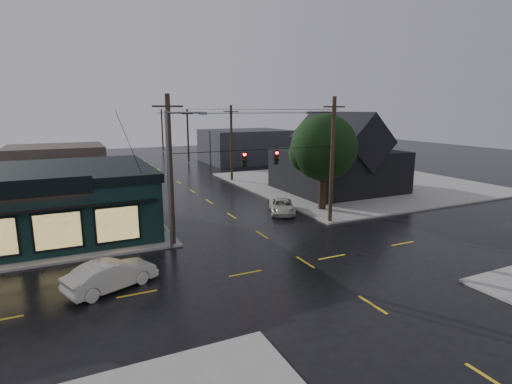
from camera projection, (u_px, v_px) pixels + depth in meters
name	position (u px, v px, depth m)	size (l,w,h in m)	color
ground_plane	(305.00, 262.00, 24.39)	(160.00, 160.00, 0.00)	black
sidewalk_ne	(354.00, 182.00, 50.47)	(28.00, 28.00, 0.15)	gray
pizza_shop	(35.00, 202.00, 29.01)	(16.30, 12.34, 4.90)	black
ne_building	(338.00, 152.00, 44.82)	(12.60, 11.60, 8.75)	black
corner_tree	(324.00, 148.00, 35.75)	(5.99, 5.99, 8.64)	black
utility_pole_nw	(174.00, 245.00, 27.41)	(2.00, 0.32, 10.15)	black
utility_pole_ne	(330.00, 223.00, 32.87)	(2.00, 0.32, 10.15)	black
utility_pole_far_a	(232.00, 181.00, 51.88)	(2.00, 0.32, 9.65)	black
utility_pole_far_b	(189.00, 163.00, 69.57)	(2.00, 0.32, 9.15)	black
utility_pole_far_c	(163.00, 152.00, 87.25)	(2.00, 0.32, 9.15)	black
span_signal_assembly	(260.00, 158.00, 29.02)	(13.00, 0.48, 1.23)	black
streetlight_nw	(172.00, 249.00, 26.66)	(5.40, 0.30, 9.15)	slate
streetlight_ne	(330.00, 220.00, 33.70)	(5.40, 0.30, 9.15)	slate
bg_building_west	(56.00, 162.00, 53.43)	(12.00, 10.00, 4.40)	#332825
bg_building_east	(245.00, 146.00, 70.33)	(14.00, 12.00, 5.60)	#27272D
sedan_cream	(111.00, 275.00, 20.62)	(1.64, 4.70, 1.55)	beige
suv_silver	(282.00, 206.00, 35.73)	(2.07, 4.49, 1.25)	#BABAAB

